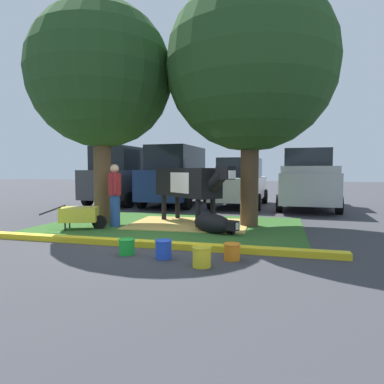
# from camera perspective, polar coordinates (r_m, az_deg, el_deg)

# --- Properties ---
(ground_plane) EXTENTS (80.00, 80.00, 0.00)m
(ground_plane) POSITION_cam_1_polar(r_m,az_deg,el_deg) (7.56, -6.94, -7.99)
(ground_plane) COLOR #38383D
(grass_island) EXTENTS (6.93, 4.65, 0.02)m
(grass_island) POSITION_cam_1_polar(r_m,az_deg,el_deg) (9.30, -3.52, -5.69)
(grass_island) COLOR #2D5B23
(grass_island) RESTS_ON ground
(curb_yellow) EXTENTS (8.13, 0.24, 0.12)m
(curb_yellow) POSITION_cam_1_polar(r_m,az_deg,el_deg) (7.02, -9.96, -8.42)
(curb_yellow) COLOR yellow
(curb_yellow) RESTS_ON ground
(hay_bedding) EXTENTS (3.32, 2.56, 0.04)m
(hay_bedding) POSITION_cam_1_polar(r_m,az_deg,el_deg) (9.50, -0.47, -5.39)
(hay_bedding) COLOR tan
(hay_bedding) RESTS_ON ground
(shade_tree_left) EXTENTS (4.00, 4.00, 6.17)m
(shade_tree_left) POSITION_cam_1_polar(r_m,az_deg,el_deg) (10.33, -15.06, 18.24)
(shade_tree_left) COLOR brown
(shade_tree_left) RESTS_ON ground
(shade_tree_right) EXTENTS (4.47, 4.47, 6.50)m
(shade_tree_right) POSITION_cam_1_polar(r_m,az_deg,el_deg) (9.64, 9.82, 20.02)
(shade_tree_right) COLOR #4C3823
(shade_tree_right) RESTS_ON ground
(cow_holstein) EXTENTS (2.64, 2.30, 1.62)m
(cow_holstein) POSITION_cam_1_polar(r_m,az_deg,el_deg) (9.52, -0.51, 1.51)
(cow_holstein) COLOR black
(cow_holstein) RESTS_ON ground
(calf_lying) EXTENTS (1.29, 0.96, 0.48)m
(calf_lying) POSITION_cam_1_polar(r_m,az_deg,el_deg) (8.20, 3.60, -5.34)
(calf_lying) COLOR black
(calf_lying) RESTS_ON ground
(person_handler) EXTENTS (0.34, 0.47, 1.68)m
(person_handler) POSITION_cam_1_polar(r_m,az_deg,el_deg) (9.28, -12.82, -0.22)
(person_handler) COLOR #23478C
(person_handler) RESTS_ON ground
(wheelbarrow) EXTENTS (1.59, 1.00, 0.63)m
(wheelbarrow) POSITION_cam_1_polar(r_m,az_deg,el_deg) (9.15, -18.24, -3.64)
(wheelbarrow) COLOR gold
(wheelbarrow) RESTS_ON ground
(bucket_green) EXTENTS (0.30, 0.30, 0.28)m
(bucket_green) POSITION_cam_1_polar(r_m,az_deg,el_deg) (6.34, -10.90, -8.94)
(bucket_green) COLOR green
(bucket_green) RESTS_ON ground
(bucket_blue) EXTENTS (0.30, 0.30, 0.32)m
(bucket_blue) POSITION_cam_1_polar(r_m,az_deg,el_deg) (5.98, -4.80, -9.47)
(bucket_blue) COLOR blue
(bucket_blue) RESTS_ON ground
(bucket_yellow) EXTENTS (0.32, 0.32, 0.32)m
(bucket_yellow) POSITION_cam_1_polar(r_m,az_deg,el_deg) (5.46, 1.66, -10.71)
(bucket_yellow) COLOR yellow
(bucket_yellow) RESTS_ON ground
(bucket_orange) EXTENTS (0.30, 0.30, 0.29)m
(bucket_orange) POSITION_cam_1_polar(r_m,az_deg,el_deg) (5.90, 6.72, -9.85)
(bucket_orange) COLOR orange
(bucket_orange) RESTS_ON ground
(suv_dark_grey) EXTENTS (2.27, 4.68, 2.52)m
(suv_dark_grey) POSITION_cam_1_polar(r_m,az_deg,el_deg) (15.66, -11.23, 2.71)
(suv_dark_grey) COLOR #3D3D42
(suv_dark_grey) RESTS_ON ground
(suv_black) EXTENTS (2.27, 4.68, 2.52)m
(suv_black) POSITION_cam_1_polar(r_m,az_deg,el_deg) (14.65, -2.56, 2.71)
(suv_black) COLOR navy
(suv_black) RESTS_ON ground
(sedan_silver) EXTENTS (2.17, 4.47, 2.02)m
(sedan_silver) POSITION_cam_1_polar(r_m,az_deg,el_deg) (14.46, 8.07, 1.54)
(sedan_silver) COLOR silver
(sedan_silver) RESTS_ON ground
(pickup_truck_black) EXTENTS (2.39, 5.48, 2.42)m
(pickup_truck_black) POSITION_cam_1_polar(r_m,az_deg,el_deg) (14.48, 18.84, 1.89)
(pickup_truck_black) COLOR #B7B7BC
(pickup_truck_black) RESTS_ON ground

